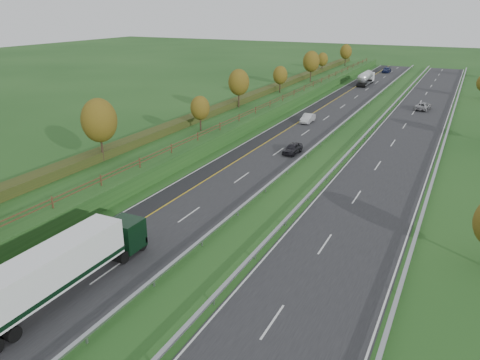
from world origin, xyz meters
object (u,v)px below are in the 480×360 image
Objects in this scene: road_tanker at (366,78)px; car_oncoming at (423,106)px; car_silver_mid at (308,118)px; car_dark_near at (293,148)px; car_small_far at (387,70)px; box_lorry at (59,268)px.

car_oncoming is (17.26, -27.10, -1.07)m from road_tanker.
car_silver_mid is 0.86× the size of car_oncoming.
car_silver_mid is (-0.03, -47.80, -1.06)m from road_tanker.
car_silver_mid reaches higher than car_dark_near.
road_tanker is 27.35m from car_small_far.
box_lorry is at bearing -89.59° from car_small_far.
car_small_far is at bearing 88.54° from car_silver_mid.
car_small_far is at bearing 95.52° from car_dark_near.
car_oncoming is at bearing 75.05° from car_dark_near.
car_oncoming is at bearing 49.22° from car_silver_mid.
box_lorry is 3.82× the size of car_dark_near.
car_dark_near is at bearing -86.53° from road_tanker.
car_silver_mid is (-4.08, 18.94, 0.04)m from car_dark_near.
box_lorry reaches higher than car_silver_mid.
road_tanker reaches higher than car_small_far.
car_silver_mid reaches higher than car_oncoming.
box_lorry is at bearing -89.58° from car_silver_mid.
box_lorry is 1.45× the size of road_tanker.
box_lorry is 40.24m from car_dark_near.
car_small_far is (0.73, 75.12, 0.02)m from car_silver_mid.
road_tanker is 2.42× the size of car_silver_mid.
box_lorry is 81.33m from car_oncoming.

